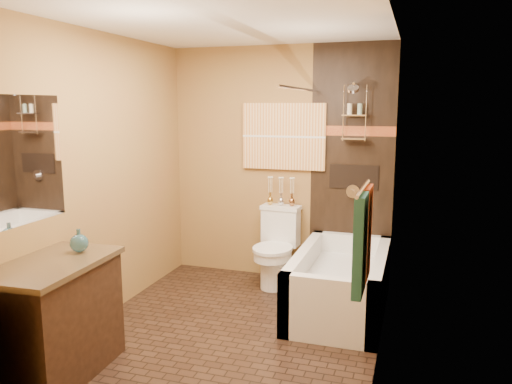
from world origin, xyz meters
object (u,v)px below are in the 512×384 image
at_px(bathtub, 340,287).
at_px(sunset_painting, 284,137).
at_px(toilet, 276,247).
at_px(vanity, 54,319).

bearing_deg(bathtub, sunset_painting, 135.92).
bearing_deg(toilet, vanity, -109.97).
height_order(toilet, vanity, vanity).
height_order(sunset_painting, bathtub, sunset_painting).
relative_size(sunset_painting, toilet, 1.10).
height_order(bathtub, vanity, vanity).
xyz_separation_m(sunset_painting, bathtub, (0.75, -0.73, -1.33)).
bearing_deg(sunset_painting, toilet, -90.00).
relative_size(bathtub, toilet, 1.83).
bearing_deg(bathtub, vanity, -134.58).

